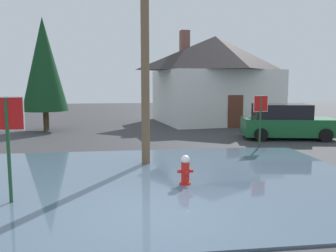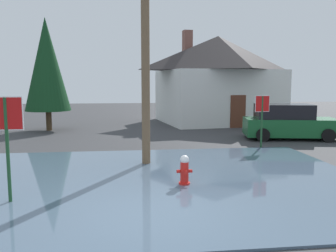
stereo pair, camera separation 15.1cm
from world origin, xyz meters
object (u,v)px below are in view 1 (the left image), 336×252
(house, at_px, (215,78))
(parked_car, at_px, (286,122))
(stop_sign_near, at_px, (7,128))
(utility_pole, at_px, (145,13))
(fire_hydrant, at_px, (185,171))
(stop_sign_far, at_px, (261,111))
(pine_tree_tall_left, at_px, (44,64))

(house, distance_m, parked_car, 8.13)
(stop_sign_near, relative_size, utility_pole, 0.26)
(stop_sign_near, height_order, fire_hydrant, stop_sign_near)
(fire_hydrant, distance_m, utility_pole, 5.38)
(stop_sign_far, bearing_deg, utility_pole, -154.51)
(fire_hydrant, height_order, parked_car, parked_car)
(fire_hydrant, bearing_deg, parked_car, 48.72)
(stop_sign_near, bearing_deg, fire_hydrant, 12.15)
(utility_pole, xyz_separation_m, pine_tree_tall_left, (-5.10, 9.25, -1.25))
(parked_car, bearing_deg, house, 101.83)
(house, xyz_separation_m, parked_car, (1.60, -7.65, -2.25))
(fire_hydrant, xyz_separation_m, house, (4.79, 14.92, 2.65))
(fire_hydrant, height_order, stop_sign_far, stop_sign_far)
(stop_sign_far, height_order, parked_car, stop_sign_far)
(stop_sign_near, relative_size, pine_tree_tall_left, 0.39)
(parked_car, height_order, pine_tree_tall_left, pine_tree_tall_left)
(stop_sign_near, bearing_deg, pine_tree_tall_left, 97.76)
(house, bearing_deg, utility_pole, -114.75)
(parked_car, bearing_deg, stop_sign_near, -142.38)
(fire_hydrant, relative_size, pine_tree_tall_left, 0.13)
(stop_sign_far, xyz_separation_m, parked_car, (2.27, 2.27, -0.77))
(stop_sign_near, relative_size, fire_hydrant, 2.92)
(stop_sign_near, xyz_separation_m, house, (9.03, 15.84, 1.29))
(stop_sign_near, distance_m, fire_hydrant, 4.54)
(stop_sign_near, bearing_deg, stop_sign_far, 35.31)
(stop_sign_near, distance_m, parked_car, 13.45)
(utility_pole, distance_m, house, 13.69)
(utility_pole, bearing_deg, pine_tree_tall_left, 118.86)
(pine_tree_tall_left, bearing_deg, fire_hydrant, -63.27)
(fire_hydrant, xyz_separation_m, utility_pole, (-0.88, 2.62, 4.61))
(stop_sign_far, distance_m, parked_car, 3.30)
(house, relative_size, pine_tree_tall_left, 1.38)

